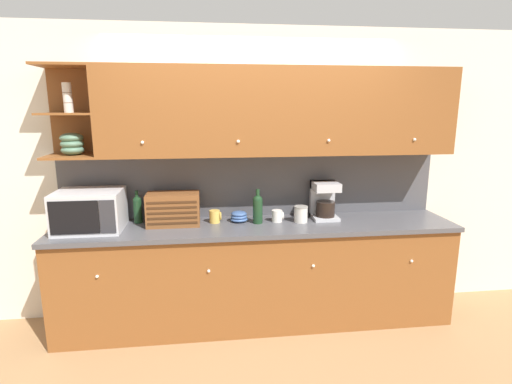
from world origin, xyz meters
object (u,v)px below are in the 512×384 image
microwave (90,211)px  wine_bottle (137,208)px  mug_blue_second (277,216)px  coffee_maker (324,200)px  second_wine_bottle (258,208)px  bread_box (173,209)px  mug (215,216)px  storage_canister (301,214)px  bowl_stack_on_counter (239,217)px

microwave → wine_bottle: 0.39m
wine_bottle → mug_blue_second: bearing=-5.6°
coffee_maker → second_wine_bottle: bearing=-172.6°
bread_box → mug: 0.36m
mug → storage_canister: storage_canister is taller
wine_bottle → bowl_stack_on_counter: (0.88, -0.08, -0.08)m
microwave → mug: size_ratio=4.78×
storage_canister → second_wine_bottle: bearing=177.8°
wine_bottle → bread_box: 0.33m
microwave → mug: microwave is taller
mug → bowl_stack_on_counter: (0.21, 0.01, -0.01)m
mug → mug_blue_second: mug is taller
microwave → wine_bottle: microwave is taller
microwave → wine_bottle: (0.35, 0.17, -0.03)m
mug → mug_blue_second: 0.55m
bowl_stack_on_counter → mug_blue_second: bearing=-6.8°
mug → storage_canister: (0.75, -0.08, 0.02)m
wine_bottle → second_wine_bottle: size_ratio=0.95×
storage_canister → mug: bearing=174.3°
storage_canister → bowl_stack_on_counter: bearing=171.5°
microwave → storage_canister: microwave is taller
mug → second_wine_bottle: size_ratio=0.36×
microwave → mug_blue_second: microwave is taller
bread_box → second_wine_bottle: bearing=-3.5°
mug_blue_second → bread_box: bearing=178.8°
microwave → wine_bottle: bearing=26.1°
microwave → coffee_maker: bearing=3.1°
bread_box → mug: bearing=2.6°
wine_bottle → second_wine_bottle: second_wine_bottle is taller
second_wine_bottle → storage_canister: second_wine_bottle is taller
mug_blue_second → coffee_maker: coffee_maker is taller
microwave → bread_box: microwave is taller
mug → coffee_maker: coffee_maker is taller
mug_blue_second → coffee_maker: size_ratio=0.31×
storage_canister → coffee_maker: size_ratio=0.42×
wine_bottle → second_wine_bottle: bearing=-7.9°
bread_box → mug_blue_second: size_ratio=4.29×
bowl_stack_on_counter → wine_bottle: bearing=174.9°
wine_bottle → bread_box: bearing=-17.7°
microwave → bread_box: (0.67, 0.07, -0.03)m
bread_box → coffee_maker: 1.34m
mug_blue_second → bowl_stack_on_counter: bearing=173.2°
bread_box → coffee_maker: coffee_maker is taller
mug → mug_blue_second: (0.55, -0.03, -0.00)m
mug_blue_second → wine_bottle: bearing=174.4°
mug → storage_canister: 0.75m
bowl_stack_on_counter → mug_blue_second: 0.34m
bowl_stack_on_counter → coffee_maker: 0.79m
bowl_stack_on_counter → bread_box: bearing=-177.8°
wine_bottle → mug: wine_bottle is taller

